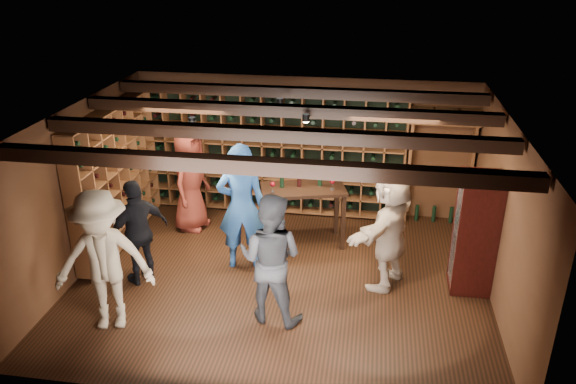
% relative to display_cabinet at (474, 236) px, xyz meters
% --- Properties ---
extents(ground, '(6.00, 6.00, 0.00)m').
position_rel_display_cabinet_xyz_m(ground, '(-2.71, -0.20, -0.86)').
color(ground, black).
rests_on(ground, ground).
extents(room_shell, '(6.00, 6.00, 6.00)m').
position_rel_display_cabinet_xyz_m(room_shell, '(-2.71, -0.15, 1.56)').
color(room_shell, '#54311C').
rests_on(room_shell, ground).
extents(wine_rack_back, '(4.65, 0.30, 2.20)m').
position_rel_display_cabinet_xyz_m(wine_rack_back, '(-3.24, 2.13, 0.29)').
color(wine_rack_back, brown).
rests_on(wine_rack_back, ground).
extents(wine_rack_left, '(0.30, 2.65, 2.20)m').
position_rel_display_cabinet_xyz_m(wine_rack_left, '(-5.54, 0.62, 0.29)').
color(wine_rack_left, brown).
rests_on(wine_rack_left, ground).
extents(crate_shelf, '(1.20, 0.32, 2.07)m').
position_rel_display_cabinet_xyz_m(crate_shelf, '(-0.31, 2.12, 0.71)').
color(crate_shelf, brown).
rests_on(crate_shelf, ground).
extents(display_cabinet, '(0.55, 0.50, 1.75)m').
position_rel_display_cabinet_xyz_m(display_cabinet, '(0.00, 0.00, 0.00)').
color(display_cabinet, black).
rests_on(display_cabinet, ground).
extents(man_blue_shirt, '(0.81, 0.61, 1.99)m').
position_rel_display_cabinet_xyz_m(man_blue_shirt, '(-3.36, 0.13, 0.14)').
color(man_blue_shirt, navy).
rests_on(man_blue_shirt, ground).
extents(man_grey_suit, '(0.98, 0.82, 1.79)m').
position_rel_display_cabinet_xyz_m(man_grey_suit, '(-2.68, -1.12, 0.04)').
color(man_grey_suit, black).
rests_on(man_grey_suit, ground).
extents(guest_red_floral, '(0.73, 0.98, 1.82)m').
position_rel_display_cabinet_xyz_m(guest_red_floral, '(-4.52, 1.25, 0.05)').
color(guest_red_floral, maroon).
rests_on(guest_red_floral, ground).
extents(guest_woman_black, '(0.88, 0.98, 1.60)m').
position_rel_display_cabinet_xyz_m(guest_woman_black, '(-4.72, -0.52, -0.06)').
color(guest_woman_black, black).
rests_on(guest_woman_black, ground).
extents(guest_khaki, '(1.37, 0.99, 1.91)m').
position_rel_display_cabinet_xyz_m(guest_khaki, '(-4.72, -1.60, 0.10)').
color(guest_khaki, gray).
rests_on(guest_khaki, ground).
extents(guest_beige, '(1.21, 1.76, 1.82)m').
position_rel_display_cabinet_xyz_m(guest_beige, '(-1.17, -0.05, 0.05)').
color(guest_beige, tan).
rests_on(guest_beige, ground).
extents(tasting_table, '(1.47, 1.01, 1.29)m').
position_rel_display_cabinet_xyz_m(tasting_table, '(-2.54, 0.96, 0.02)').
color(tasting_table, black).
rests_on(tasting_table, ground).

